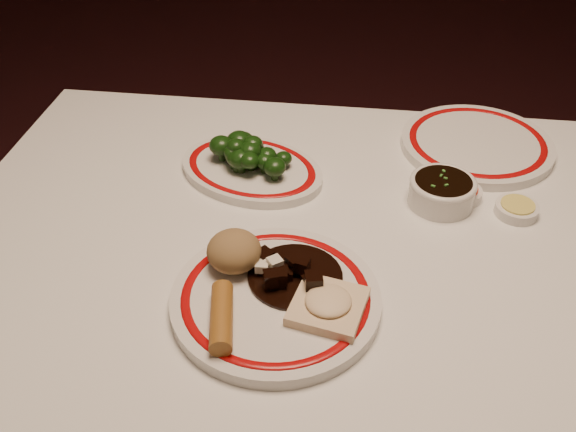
{
  "coord_description": "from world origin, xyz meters",
  "views": [
    {
      "loc": [
        -0.0,
        -0.65,
        1.34
      ],
      "look_at": [
        -0.09,
        0.04,
        0.8
      ],
      "focal_mm": 40.0,
      "sensor_mm": 36.0,
      "label": 1
    }
  ],
  "objects_px": {
    "rice_mound": "(234,251)",
    "soy_bowl": "(442,192)",
    "stirfry_heap": "(290,274)",
    "dining_table": "(349,314)",
    "main_plate": "(276,299)",
    "spring_roll": "(222,317)",
    "fried_wonton": "(328,304)",
    "broccoli_plate": "(252,169)",
    "broccoli_pile": "(247,152)"
  },
  "relations": [
    {
      "from": "rice_mound",
      "to": "broccoli_pile",
      "type": "xyz_separation_m",
      "value": [
        -0.03,
        0.24,
        -0.0
      ]
    },
    {
      "from": "broccoli_pile",
      "to": "rice_mound",
      "type": "bearing_deg",
      "value": -83.7
    },
    {
      "from": "soy_bowl",
      "to": "dining_table",
      "type": "bearing_deg",
      "value": -127.38
    },
    {
      "from": "dining_table",
      "to": "soy_bowl",
      "type": "height_order",
      "value": "soy_bowl"
    },
    {
      "from": "broccoli_pile",
      "to": "soy_bowl",
      "type": "xyz_separation_m",
      "value": [
        0.31,
        -0.04,
        -0.02
      ]
    },
    {
      "from": "fried_wonton",
      "to": "stirfry_heap",
      "type": "relative_size",
      "value": 0.82
    },
    {
      "from": "broccoli_plate",
      "to": "dining_table",
      "type": "bearing_deg",
      "value": -49.09
    },
    {
      "from": "rice_mound",
      "to": "broccoli_plate",
      "type": "xyz_separation_m",
      "value": [
        -0.02,
        0.24,
        -0.03
      ]
    },
    {
      "from": "stirfry_heap",
      "to": "broccoli_plate",
      "type": "bearing_deg",
      "value": 110.57
    },
    {
      "from": "main_plate",
      "to": "rice_mound",
      "type": "height_order",
      "value": "rice_mound"
    },
    {
      "from": "spring_roll",
      "to": "soy_bowl",
      "type": "bearing_deg",
      "value": 37.12
    },
    {
      "from": "fried_wonton",
      "to": "broccoli_pile",
      "type": "bearing_deg",
      "value": 116.83
    },
    {
      "from": "main_plate",
      "to": "soy_bowl",
      "type": "xyz_separation_m",
      "value": [
        0.22,
        0.25,
        0.01
      ]
    },
    {
      "from": "fried_wonton",
      "to": "stirfry_heap",
      "type": "xyz_separation_m",
      "value": [
        -0.05,
        0.05,
        -0.0
      ]
    },
    {
      "from": "dining_table",
      "to": "broccoli_pile",
      "type": "xyz_separation_m",
      "value": [
        -0.18,
        0.21,
        0.13
      ]
    },
    {
      "from": "rice_mound",
      "to": "dining_table",
      "type": "bearing_deg",
      "value": 13.36
    },
    {
      "from": "main_plate",
      "to": "rice_mound",
      "type": "bearing_deg",
      "value": 143.02
    },
    {
      "from": "rice_mound",
      "to": "broccoli_plate",
      "type": "bearing_deg",
      "value": 94.9
    },
    {
      "from": "main_plate",
      "to": "broccoli_pile",
      "type": "height_order",
      "value": "broccoli_pile"
    },
    {
      "from": "broccoli_plate",
      "to": "broccoli_pile",
      "type": "bearing_deg",
      "value": 159.1
    },
    {
      "from": "main_plate",
      "to": "stirfry_heap",
      "type": "distance_m",
      "value": 0.04
    },
    {
      "from": "spring_roll",
      "to": "main_plate",
      "type": "bearing_deg",
      "value": 35.49
    },
    {
      "from": "stirfry_heap",
      "to": "broccoli_pile",
      "type": "height_order",
      "value": "broccoli_pile"
    },
    {
      "from": "rice_mound",
      "to": "spring_roll",
      "type": "xyz_separation_m",
      "value": [
        0.01,
        -0.1,
        -0.01
      ]
    },
    {
      "from": "main_plate",
      "to": "fried_wonton",
      "type": "distance_m",
      "value": 0.07
    },
    {
      "from": "dining_table",
      "to": "broccoli_plate",
      "type": "bearing_deg",
      "value": 130.91
    },
    {
      "from": "stirfry_heap",
      "to": "main_plate",
      "type": "bearing_deg",
      "value": -116.36
    },
    {
      "from": "stirfry_heap",
      "to": "dining_table",
      "type": "bearing_deg",
      "value": 33.68
    },
    {
      "from": "fried_wonton",
      "to": "soy_bowl",
      "type": "bearing_deg",
      "value": 60.12
    },
    {
      "from": "fried_wonton",
      "to": "spring_roll",
      "type": "bearing_deg",
      "value": -161.95
    },
    {
      "from": "dining_table",
      "to": "spring_roll",
      "type": "height_order",
      "value": "spring_roll"
    },
    {
      "from": "spring_roll",
      "to": "fried_wonton",
      "type": "relative_size",
      "value": 0.98
    },
    {
      "from": "rice_mound",
      "to": "fried_wonton",
      "type": "xyz_separation_m",
      "value": [
        0.13,
        -0.06,
        -0.02
      ]
    },
    {
      "from": "rice_mound",
      "to": "spring_roll",
      "type": "relative_size",
      "value": 0.72
    },
    {
      "from": "spring_roll",
      "to": "soy_bowl",
      "type": "relative_size",
      "value": 1.0
    },
    {
      "from": "broccoli_pile",
      "to": "spring_roll",
      "type": "bearing_deg",
      "value": -84.74
    },
    {
      "from": "rice_mound",
      "to": "soy_bowl",
      "type": "xyz_separation_m",
      "value": [
        0.28,
        0.2,
        -0.02
      ]
    },
    {
      "from": "broccoli_plate",
      "to": "spring_roll",
      "type": "bearing_deg",
      "value": -85.73
    },
    {
      "from": "fried_wonton",
      "to": "stirfry_heap",
      "type": "bearing_deg",
      "value": 137.73
    },
    {
      "from": "dining_table",
      "to": "rice_mound",
      "type": "height_order",
      "value": "rice_mound"
    },
    {
      "from": "spring_roll",
      "to": "stirfry_heap",
      "type": "height_order",
      "value": "stirfry_heap"
    },
    {
      "from": "spring_roll",
      "to": "soy_bowl",
      "type": "xyz_separation_m",
      "value": [
        0.27,
        0.3,
        -0.01
      ]
    },
    {
      "from": "spring_roll",
      "to": "broccoli_plate",
      "type": "relative_size",
      "value": 0.34
    },
    {
      "from": "broccoli_pile",
      "to": "soy_bowl",
      "type": "bearing_deg",
      "value": -7.88
    },
    {
      "from": "dining_table",
      "to": "main_plate",
      "type": "bearing_deg",
      "value": -138.77
    },
    {
      "from": "fried_wonton",
      "to": "soy_bowl",
      "type": "xyz_separation_m",
      "value": [
        0.15,
        0.26,
        -0.01
      ]
    },
    {
      "from": "broccoli_pile",
      "to": "stirfry_heap",
      "type": "bearing_deg",
      "value": -68.41
    },
    {
      "from": "broccoli_plate",
      "to": "soy_bowl",
      "type": "relative_size",
      "value": 2.93
    },
    {
      "from": "main_plate",
      "to": "broccoli_pile",
      "type": "xyz_separation_m",
      "value": [
        -0.09,
        0.29,
        0.03
      ]
    },
    {
      "from": "rice_mound",
      "to": "soy_bowl",
      "type": "bearing_deg",
      "value": 35.53
    }
  ]
}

